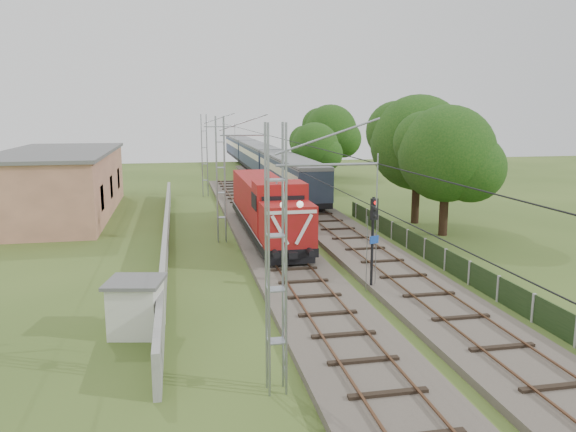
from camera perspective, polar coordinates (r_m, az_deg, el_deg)
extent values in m
plane|color=#3A511E|center=(25.47, 2.35, -8.41)|extent=(140.00, 140.00, 0.00)
cube|color=#6B6054|center=(31.98, -0.60, -4.14)|extent=(4.20, 70.00, 0.30)
cube|color=black|center=(31.93, -0.60, -3.80)|extent=(2.40, 70.00, 0.10)
cube|color=brown|center=(31.77, -2.11, -3.74)|extent=(0.08, 70.00, 0.05)
cube|color=brown|center=(32.08, 0.90, -3.59)|extent=(0.08, 70.00, 0.05)
cube|color=#6B6054|center=(45.43, 2.57, 0.28)|extent=(4.20, 80.00, 0.30)
cube|color=black|center=(45.40, 2.57, 0.52)|extent=(2.40, 80.00, 0.10)
cube|color=brown|center=(45.19, 1.52, 0.58)|extent=(0.08, 80.00, 0.05)
cube|color=brown|center=(45.59, 3.61, 0.65)|extent=(0.08, 80.00, 0.05)
cylinder|color=gray|center=(16.03, 4.04, 5.23)|extent=(3.00, 0.08, 0.08)
cylinder|color=gray|center=(35.68, -4.51, 8.18)|extent=(3.00, 0.08, 0.08)
cylinder|color=gray|center=(55.57, -6.99, 9.00)|extent=(3.00, 0.08, 0.08)
cylinder|color=black|center=(35.96, -2.10, 6.15)|extent=(0.03, 70.00, 0.03)
cylinder|color=black|center=(35.88, -2.11, 8.22)|extent=(0.03, 70.00, 0.03)
cube|color=#9E9E99|center=(36.20, -12.26, -1.66)|extent=(0.25, 40.00, 1.50)
cube|color=tan|center=(48.64, -22.21, 2.98)|extent=(8.00, 20.00, 5.00)
cube|color=#606060|center=(48.40, -22.43, 6.03)|extent=(8.40, 20.40, 0.25)
cube|color=black|center=(42.18, -18.41, 1.76)|extent=(0.10, 1.60, 1.80)
cube|color=black|center=(48.08, -17.56, 2.84)|extent=(0.10, 1.60, 1.80)
cube|color=black|center=(54.01, -16.89, 3.68)|extent=(0.10, 1.60, 1.80)
cube|color=black|center=(30.72, 15.71, -4.30)|extent=(0.05, 32.00, 1.15)
cube|color=#9E9E99|center=(44.28, 6.96, 0.53)|extent=(0.12, 0.12, 1.20)
cube|color=black|center=(37.05, -2.17, -0.78)|extent=(2.90, 16.42, 0.48)
cube|color=black|center=(32.00, -0.65, -3.13)|extent=(2.12, 3.48, 0.48)
cube|color=black|center=(42.27, -3.31, 0.23)|extent=(2.12, 3.48, 0.48)
cube|color=black|center=(29.37, 0.36, -4.59)|extent=(2.51, 0.24, 0.34)
cube|color=#A51218|center=(30.03, -0.07, -0.84)|extent=(2.80, 2.41, 2.22)
sphere|color=white|center=(28.60, -0.47, 1.14)|extent=(0.35, 0.35, 0.35)
sphere|color=white|center=(28.77, 1.23, 1.19)|extent=(0.35, 0.35, 0.35)
cube|color=silver|center=(28.74, -0.82, -1.46)|extent=(0.97, 0.06, 1.62)
cube|color=silver|center=(28.99, 1.62, -1.36)|extent=(0.97, 0.06, 1.62)
cube|color=silver|center=(28.68, 0.41, 0.38)|extent=(2.61, 0.06, 0.17)
cube|color=#A51218|center=(32.23, -0.88, 0.74)|extent=(2.90, 2.32, 3.09)
cube|color=black|center=(31.01, -0.49, 1.25)|extent=(2.41, 0.06, 0.87)
cube|color=#A51218|center=(39.10, -2.73, 2.04)|extent=(2.70, 11.69, 2.51)
cylinder|color=black|center=(36.02, -2.05, 3.56)|extent=(0.42, 0.42, 0.39)
cylinder|color=gray|center=(31.18, -1.16, 3.54)|extent=(0.12, 0.12, 0.34)
cylinder|color=gray|center=(31.28, -0.11, 3.57)|extent=(0.12, 0.12, 0.34)
cube|color=black|center=(54.26, 0.24, 2.75)|extent=(2.73, 20.68, 0.47)
cube|color=#303C51|center=(54.08, 0.24, 4.33)|extent=(2.82, 20.68, 2.54)
cube|color=beige|center=(54.03, 0.24, 4.83)|extent=(2.86, 19.85, 0.70)
cube|color=slate|center=(53.94, 0.24, 5.82)|extent=(2.87, 20.68, 0.33)
cube|color=black|center=(75.43, -3.05, 4.95)|extent=(2.73, 20.68, 0.47)
cube|color=#303C51|center=(75.29, -3.06, 6.09)|extent=(2.82, 20.68, 2.54)
cube|color=beige|center=(75.26, -3.06, 6.45)|extent=(2.86, 19.85, 0.70)
cube|color=slate|center=(75.20, -3.07, 7.16)|extent=(2.87, 20.68, 0.33)
cube|color=black|center=(96.79, -4.90, 6.18)|extent=(2.73, 20.68, 0.47)
cube|color=#303C51|center=(96.69, -4.91, 7.07)|extent=(2.82, 20.68, 2.54)
cube|color=beige|center=(96.66, -4.92, 7.35)|extent=(2.86, 19.85, 0.70)
cube|color=slate|center=(96.61, -4.93, 7.90)|extent=(2.87, 20.68, 0.33)
cylinder|color=black|center=(26.15, 8.55, -2.92)|extent=(0.12, 0.12, 4.46)
cube|color=black|center=(25.69, 8.76, 0.69)|extent=(0.36, 0.29, 0.98)
sphere|color=red|center=(25.54, 8.86, 1.34)|extent=(0.16, 0.16, 0.16)
sphere|color=black|center=(25.59, 8.84, 0.65)|extent=(0.16, 0.16, 0.16)
sphere|color=black|center=(25.65, 8.82, -0.04)|extent=(0.16, 0.16, 0.16)
cube|color=#1B43A4|center=(26.01, 8.74, -2.40)|extent=(0.48, 0.21, 0.36)
cube|color=silver|center=(22.16, -15.17, -9.08)|extent=(2.07, 2.07, 1.94)
cube|color=#606060|center=(21.83, -15.30, -6.46)|extent=(2.39, 2.39, 0.13)
cylinder|color=#342115|center=(39.17, 15.56, 0.91)|extent=(0.59, 0.59, 3.92)
sphere|color=#143C10|center=(38.76, 15.82, 6.11)|extent=(6.41, 6.41, 6.41)
sphere|color=#143C10|center=(38.59, 18.10, 4.64)|extent=(4.49, 4.49, 4.49)
sphere|color=#143C10|center=(39.23, 13.66, 7.31)|extent=(4.17, 4.17, 4.17)
cylinder|color=#342115|center=(42.97, 12.85, 2.10)|extent=(0.57, 0.57, 4.27)
sphere|color=#143C10|center=(42.59, 13.07, 7.28)|extent=(6.99, 6.99, 6.99)
sphere|color=#143C10|center=(42.30, 15.33, 5.84)|extent=(4.89, 4.89, 4.89)
sphere|color=#143C10|center=(43.19, 10.95, 8.43)|extent=(4.54, 4.54, 4.54)
cylinder|color=#342115|center=(61.37, 2.70, 4.34)|extent=(0.49, 0.49, 3.19)
sphere|color=#143C10|center=(61.12, 2.73, 7.04)|extent=(5.22, 5.22, 5.22)
sphere|color=#143C10|center=(60.67, 3.87, 6.32)|extent=(3.66, 3.66, 3.66)
sphere|color=#143C10|center=(61.76, 1.70, 7.63)|extent=(3.40, 3.40, 3.40)
cylinder|color=#342115|center=(72.02, 4.28, 5.61)|extent=(0.58, 0.58, 4.10)
sphere|color=#143C10|center=(71.79, 4.32, 8.58)|extent=(6.71, 6.71, 6.71)
sphere|color=#143C10|center=(71.24, 5.57, 7.79)|extent=(4.70, 4.70, 4.70)
sphere|color=#143C10|center=(72.60, 3.17, 9.20)|extent=(4.36, 4.36, 4.36)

